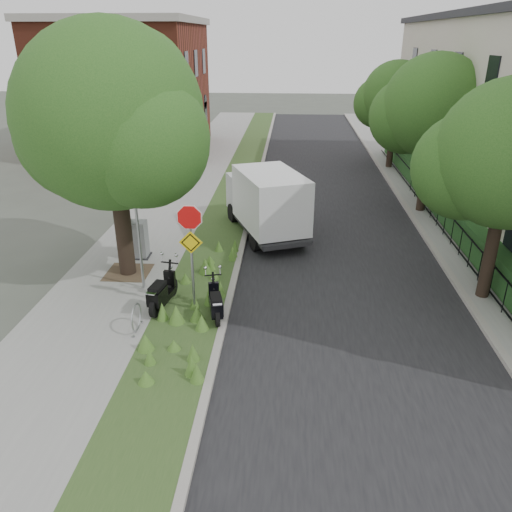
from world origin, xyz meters
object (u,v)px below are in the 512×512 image
at_px(sign_assembly, 190,237).
at_px(scooter_far, 216,306).
at_px(scooter_near, 161,296).
at_px(box_truck, 266,200).
at_px(utility_cabinet, 135,240).

bearing_deg(sign_assembly, scooter_far, -32.57).
bearing_deg(scooter_near, box_truck, 66.98).
bearing_deg(sign_assembly, box_truck, 74.52).
height_order(sign_assembly, scooter_far, sign_assembly).
height_order(scooter_far, utility_cabinet, utility_cabinet).
distance_m(scooter_far, box_truck, 6.76).
relative_size(scooter_near, box_truck, 0.34).
distance_m(scooter_far, utility_cabinet, 5.21).
height_order(scooter_near, utility_cabinet, utility_cabinet).
relative_size(scooter_near, utility_cabinet, 1.37).
relative_size(scooter_far, box_truck, 0.30).
xyz_separation_m(scooter_near, scooter_far, (1.62, -0.39, -0.04)).
height_order(scooter_near, box_truck, box_truck).
xyz_separation_m(sign_assembly, box_truck, (1.71, 6.17, -0.87)).
xyz_separation_m(sign_assembly, scooter_near, (-0.93, -0.05, -1.79)).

